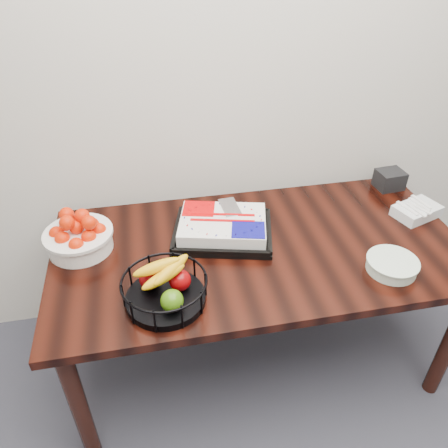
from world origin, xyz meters
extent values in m
plane|color=silver|center=(0.00, 2.50, 1.35)|extent=(5.00, 0.00, 5.00)
cube|color=black|center=(0.00, 2.00, 0.73)|extent=(1.80, 0.90, 0.04)
cylinder|color=black|center=(-0.82, 1.63, 0.35)|extent=(0.07, 0.07, 0.71)
cylinder|color=black|center=(-0.82, 2.37, 0.35)|extent=(0.07, 0.07, 0.71)
cylinder|color=black|center=(0.82, 2.37, 0.35)|extent=(0.07, 0.07, 0.71)
cube|color=black|center=(-0.14, 2.11, 0.76)|extent=(0.51, 0.44, 0.02)
cube|color=white|center=(-0.14, 2.11, 0.80)|extent=(0.44, 0.37, 0.07)
cube|color=#C90406|center=(-0.26, 2.19, 0.84)|extent=(0.17, 0.15, 0.00)
cube|color=#0C0B79|center=(-0.03, 2.04, 0.84)|extent=(0.17, 0.15, 0.00)
cube|color=silver|center=(-0.12, 2.21, 0.84)|extent=(0.09, 0.16, 0.00)
cylinder|color=white|center=(-0.77, 2.13, 0.79)|extent=(0.27, 0.27, 0.09)
cylinder|color=white|center=(-0.77, 2.13, 0.83)|extent=(0.29, 0.29, 0.01)
cylinder|color=black|center=(-0.43, 1.74, 0.77)|extent=(0.30, 0.30, 0.03)
torus|color=black|center=(-0.43, 1.74, 0.86)|extent=(0.32, 0.32, 0.01)
cylinder|color=white|center=(0.49, 1.74, 0.77)|extent=(0.20, 0.20, 0.05)
cylinder|color=white|center=(0.49, 1.74, 0.80)|extent=(0.21, 0.21, 0.01)
cube|color=silver|center=(0.80, 2.08, 0.78)|extent=(0.25, 0.20, 0.05)
cube|color=black|center=(0.80, 2.35, 0.80)|extent=(0.14, 0.13, 0.10)
camera|label=1|loc=(-0.45, 0.56, 1.95)|focal=35.00mm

